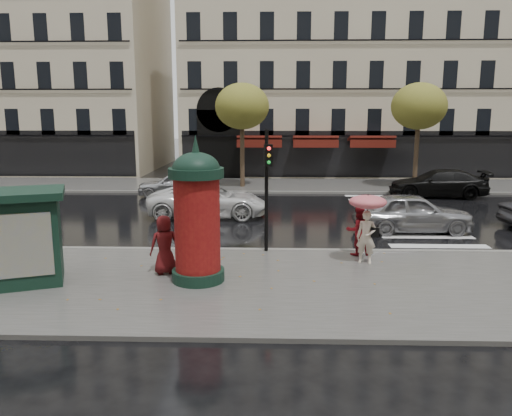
{
  "coord_description": "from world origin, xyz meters",
  "views": [
    {
      "loc": [
        -0.17,
        -13.82,
        4.81
      ],
      "look_at": [
        -0.63,
        1.5,
        1.87
      ],
      "focal_mm": 35.0,
      "sensor_mm": 36.0,
      "label": 1
    }
  ],
  "objects_px": {
    "man_burgundy": "(165,245)",
    "newsstand": "(25,236)",
    "woman_red": "(358,230)",
    "car_black": "(438,183)",
    "car_white": "(208,201)",
    "car_silver": "(413,212)",
    "traffic_light": "(267,179)",
    "car_far_silver": "(175,184)",
    "morris_column": "(197,212)",
    "woman_umbrella": "(367,217)"
  },
  "relations": [
    {
      "from": "woman_umbrella",
      "to": "traffic_light",
      "type": "height_order",
      "value": "traffic_light"
    },
    {
      "from": "car_white",
      "to": "traffic_light",
      "type": "bearing_deg",
      "value": -158.61
    },
    {
      "from": "woman_red",
      "to": "newsstand",
      "type": "distance_m",
      "value": 10.18
    },
    {
      "from": "car_white",
      "to": "car_black",
      "type": "bearing_deg",
      "value": -67.09
    },
    {
      "from": "man_burgundy",
      "to": "traffic_light",
      "type": "height_order",
      "value": "traffic_light"
    },
    {
      "from": "woman_red",
      "to": "car_white",
      "type": "xyz_separation_m",
      "value": [
        -5.83,
        6.6,
        -0.19
      ]
    },
    {
      "from": "newsstand",
      "to": "car_black",
      "type": "relative_size",
      "value": 0.49
    },
    {
      "from": "car_black",
      "to": "car_far_silver",
      "type": "bearing_deg",
      "value": -82.97
    },
    {
      "from": "woman_red",
      "to": "car_silver",
      "type": "height_order",
      "value": "woman_red"
    },
    {
      "from": "car_silver",
      "to": "woman_red",
      "type": "bearing_deg",
      "value": 142.62
    },
    {
      "from": "morris_column",
      "to": "car_far_silver",
      "type": "xyz_separation_m",
      "value": [
        -3.51,
        15.03,
        -1.36
      ]
    },
    {
      "from": "woman_umbrella",
      "to": "car_black",
      "type": "distance_m",
      "value": 15.07
    },
    {
      "from": "car_white",
      "to": "car_silver",
      "type": "bearing_deg",
      "value": -109.99
    },
    {
      "from": "car_white",
      "to": "car_far_silver",
      "type": "xyz_separation_m",
      "value": [
        -2.63,
        5.69,
        -0.04
      ]
    },
    {
      "from": "morris_column",
      "to": "car_black",
      "type": "distance_m",
      "value": 19.34
    },
    {
      "from": "woman_umbrella",
      "to": "newsstand",
      "type": "xyz_separation_m",
      "value": [
        -9.8,
        -2.16,
        -0.13
      ]
    },
    {
      "from": "man_burgundy",
      "to": "newsstand",
      "type": "distance_m",
      "value": 3.81
    },
    {
      "from": "morris_column",
      "to": "car_black",
      "type": "height_order",
      "value": "morris_column"
    },
    {
      "from": "car_white",
      "to": "man_burgundy",
      "type": "bearing_deg",
      "value": 176.15
    },
    {
      "from": "woman_red",
      "to": "car_black",
      "type": "bearing_deg",
      "value": -132.76
    },
    {
      "from": "woman_red",
      "to": "car_white",
      "type": "bearing_deg",
      "value": -63.14
    },
    {
      "from": "car_black",
      "to": "car_far_silver",
      "type": "xyz_separation_m",
      "value": [
        -15.21,
        -0.31,
        -0.07
      ]
    },
    {
      "from": "morris_column",
      "to": "newsstand",
      "type": "distance_m",
      "value": 4.79
    },
    {
      "from": "car_white",
      "to": "woman_red",
      "type": "bearing_deg",
      "value": -141.16
    },
    {
      "from": "morris_column",
      "to": "car_silver",
      "type": "height_order",
      "value": "morris_column"
    },
    {
      "from": "man_burgundy",
      "to": "car_white",
      "type": "relative_size",
      "value": 0.32
    },
    {
      "from": "woman_red",
      "to": "car_silver",
      "type": "xyz_separation_m",
      "value": [
        2.88,
        3.87,
        -0.16
      ]
    },
    {
      "from": "newsstand",
      "to": "car_silver",
      "type": "height_order",
      "value": "newsstand"
    },
    {
      "from": "traffic_light",
      "to": "car_white",
      "type": "bearing_deg",
      "value": 113.97
    },
    {
      "from": "morris_column",
      "to": "traffic_light",
      "type": "height_order",
      "value": "traffic_light"
    },
    {
      "from": "woman_red",
      "to": "newsstand",
      "type": "height_order",
      "value": "newsstand"
    },
    {
      "from": "car_white",
      "to": "car_far_silver",
      "type": "height_order",
      "value": "car_white"
    },
    {
      "from": "woman_umbrella",
      "to": "car_far_silver",
      "type": "xyz_separation_m",
      "value": [
        -8.57,
        13.2,
        -0.87
      ]
    },
    {
      "from": "morris_column",
      "to": "car_white",
      "type": "xyz_separation_m",
      "value": [
        -0.88,
        9.34,
        -1.31
      ]
    },
    {
      "from": "man_burgundy",
      "to": "traffic_light",
      "type": "bearing_deg",
      "value": -166.26
    },
    {
      "from": "man_burgundy",
      "to": "car_black",
      "type": "height_order",
      "value": "man_burgundy"
    },
    {
      "from": "morris_column",
      "to": "traffic_light",
      "type": "relative_size",
      "value": 0.99
    },
    {
      "from": "newsstand",
      "to": "car_silver",
      "type": "xyz_separation_m",
      "value": [
        12.57,
        6.93,
        -0.66
      ]
    },
    {
      "from": "newsstand",
      "to": "car_black",
      "type": "bearing_deg",
      "value": 43.6
    },
    {
      "from": "woman_red",
      "to": "car_white",
      "type": "relative_size",
      "value": 0.3
    },
    {
      "from": "woman_umbrella",
      "to": "man_burgundy",
      "type": "distance_m",
      "value": 6.28
    },
    {
      "from": "woman_red",
      "to": "traffic_light",
      "type": "relative_size",
      "value": 0.41
    },
    {
      "from": "traffic_light",
      "to": "car_far_silver",
      "type": "bearing_deg",
      "value": 114.37
    },
    {
      "from": "newsstand",
      "to": "car_black",
      "type": "height_order",
      "value": "newsstand"
    },
    {
      "from": "car_white",
      "to": "car_far_silver",
      "type": "relative_size",
      "value": 1.3
    },
    {
      "from": "man_burgundy",
      "to": "morris_column",
      "type": "height_order",
      "value": "morris_column"
    },
    {
      "from": "car_silver",
      "to": "car_white",
      "type": "xyz_separation_m",
      "value": [
        -8.71,
        2.73,
        -0.03
      ]
    },
    {
      "from": "woman_umbrella",
      "to": "car_silver",
      "type": "xyz_separation_m",
      "value": [
        2.77,
        4.78,
        -0.79
      ]
    },
    {
      "from": "car_silver",
      "to": "traffic_light",
      "type": "bearing_deg",
      "value": 120.26
    },
    {
      "from": "newsstand",
      "to": "car_white",
      "type": "height_order",
      "value": "newsstand"
    }
  ]
}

